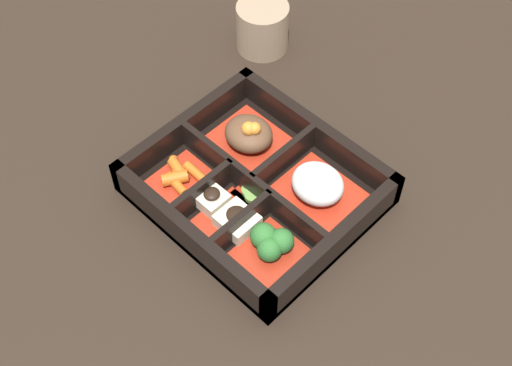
% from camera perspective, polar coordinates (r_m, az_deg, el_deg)
% --- Properties ---
extents(ground_plane, '(3.00, 3.00, 0.00)m').
position_cam_1_polar(ground_plane, '(0.87, 0.00, -0.99)').
color(ground_plane, black).
extents(bento_base, '(0.26, 0.23, 0.01)m').
position_cam_1_polar(bento_base, '(0.86, 0.00, -0.79)').
color(bento_base, black).
rests_on(bento_base, ground_plane).
extents(bento_rim, '(0.26, 0.23, 0.05)m').
position_cam_1_polar(bento_rim, '(0.85, -0.15, -0.17)').
color(bento_rim, black).
rests_on(bento_rim, ground_plane).
extents(bowl_stew, '(0.09, 0.09, 0.05)m').
position_cam_1_polar(bowl_stew, '(0.89, -0.58, 3.80)').
color(bowl_stew, '#B22D19').
rests_on(bowl_stew, bento_base).
extents(bowl_rice, '(0.09, 0.09, 0.04)m').
position_cam_1_polar(bowl_rice, '(0.84, 4.94, -0.26)').
color(bowl_rice, '#B22D19').
rests_on(bowl_rice, bento_base).
extents(bowl_carrots, '(0.06, 0.07, 0.02)m').
position_cam_1_polar(bowl_carrots, '(0.87, -6.06, 0.46)').
color(bowl_carrots, '#B22D19').
rests_on(bowl_carrots, bento_base).
extents(bowl_tofu, '(0.08, 0.07, 0.03)m').
position_cam_1_polar(bowl_tofu, '(0.82, -2.37, -2.38)').
color(bowl_tofu, '#B22D19').
rests_on(bowl_tofu, bento_base).
extents(bowl_greens, '(0.06, 0.07, 0.04)m').
position_cam_1_polar(bowl_greens, '(0.80, 1.17, -4.91)').
color(bowl_greens, '#B22D19').
rests_on(bowl_greens, bento_base).
extents(bowl_pickles, '(0.04, 0.04, 0.01)m').
position_cam_1_polar(bowl_pickles, '(0.85, -0.32, -0.78)').
color(bowl_pickles, '#B22D19').
rests_on(bowl_pickles, bento_base).
extents(tea_cup, '(0.07, 0.07, 0.07)m').
position_cam_1_polar(tea_cup, '(1.02, 0.52, 12.45)').
color(tea_cup, gray).
rests_on(tea_cup, ground_plane).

